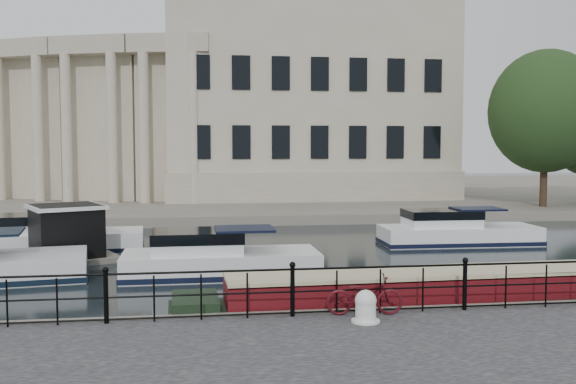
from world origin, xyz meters
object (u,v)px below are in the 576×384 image
(mooring_bollard, at_px, (366,307))
(harbour_hut, at_px, (67,236))
(bicycle, at_px, (364,295))
(narrowboat, at_px, (439,303))

(mooring_bollard, relative_size, harbour_hut, 0.16)
(bicycle, relative_size, mooring_bollard, 2.47)
(mooring_bollard, bearing_deg, harbour_hut, 126.03)
(bicycle, xyz_separation_m, harbour_hut, (-8.54, 11.01, -0.05))
(bicycle, xyz_separation_m, narrowboat, (2.34, 1.55, -0.63))
(narrowboat, xyz_separation_m, harbour_hut, (-10.88, 9.46, 0.59))
(bicycle, bearing_deg, mooring_bollard, 173.98)
(mooring_bollard, relative_size, narrowboat, 0.05)
(bicycle, distance_m, narrowboat, 2.88)
(bicycle, bearing_deg, harbour_hut, 43.69)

